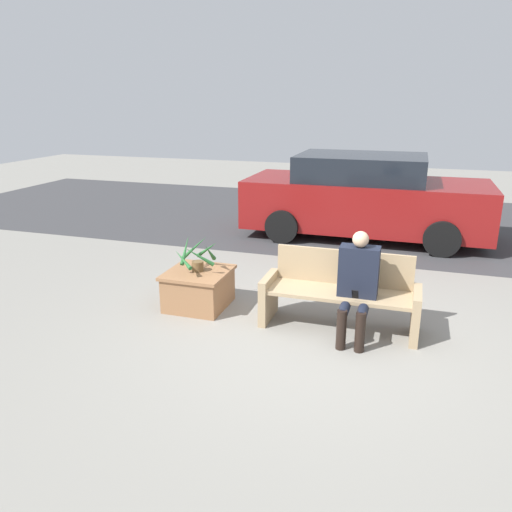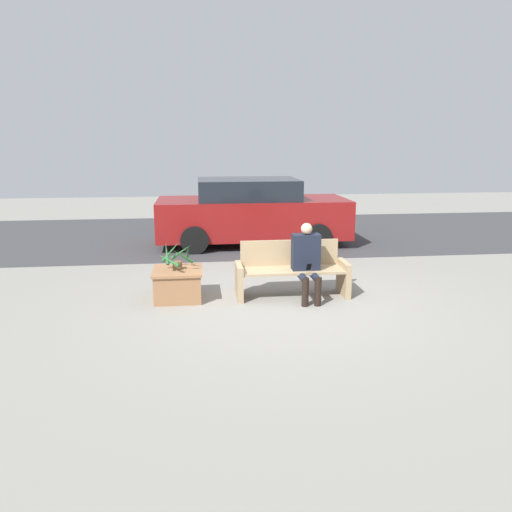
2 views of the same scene
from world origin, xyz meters
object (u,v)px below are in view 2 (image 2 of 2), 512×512
object	(u,v)px
planter_box	(178,283)
parked_car	(252,212)
person_seated	(307,258)
potted_plant	(177,257)
bench	(291,271)

from	to	relation	value
planter_box	parked_car	size ratio (longest dim) A/B	0.18
person_seated	parked_car	xyz separation A→B (m)	(-0.38, 4.25, 0.12)
person_seated	potted_plant	size ratio (longest dim) A/B	2.11
parked_car	potted_plant	bearing A→B (deg)	-111.62
bench	planter_box	xyz separation A→B (m)	(-1.77, 0.03, -0.15)
person_seated	parked_car	distance (m)	4.27
potted_plant	bench	bearing A→B (deg)	-1.03
potted_plant	planter_box	bearing A→B (deg)	21.83
bench	planter_box	bearing A→B (deg)	178.89
bench	potted_plant	xyz separation A→B (m)	(-1.78, 0.03, 0.26)
bench	parked_car	size ratio (longest dim) A/B	0.40
person_seated	planter_box	bearing A→B (deg)	173.53
bench	person_seated	size ratio (longest dim) A/B	1.49
bench	person_seated	world-z (taller)	person_seated
planter_box	potted_plant	world-z (taller)	potted_plant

